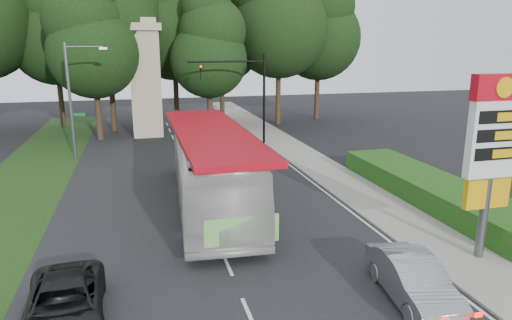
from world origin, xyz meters
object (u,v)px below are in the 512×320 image
object	(u,v)px
streetlight_signs	(73,96)
suv_charcoal	(65,305)
sedan_silver	(413,280)
transit_bus	(211,168)
gas_station_pylon	(493,143)
monument	(145,78)
traffic_signal_mast	(248,86)

from	to	relation	value
streetlight_signs	suv_charcoal	world-z (taller)	streetlight_signs
sedan_silver	suv_charcoal	xyz separation A→B (m)	(-10.29, 1.37, -0.06)
transit_bus	sedan_silver	bearing A→B (deg)	-62.30
streetlight_signs	transit_bus	world-z (taller)	streetlight_signs
sedan_silver	suv_charcoal	world-z (taller)	sedan_silver
suv_charcoal	gas_station_pylon	bearing A→B (deg)	-1.14
gas_station_pylon	streetlight_signs	xyz separation A→B (m)	(-16.19, 20.01, -0.01)
transit_bus	sedan_silver	xyz separation A→B (m)	(4.63, -10.35, -1.21)
streetlight_signs	monument	bearing A→B (deg)	58.03
monument	sedan_silver	bearing A→B (deg)	-76.60
traffic_signal_mast	monument	xyz separation A→B (m)	(-7.68, 6.00, 0.43)
streetlight_signs	suv_charcoal	size ratio (longest dim) A/B	1.71
streetlight_signs	transit_bus	size ratio (longest dim) A/B	0.58
monument	transit_bus	distance (m)	19.98
streetlight_signs	sedan_silver	bearing A→B (deg)	-61.08
gas_station_pylon	monument	bearing A→B (deg)	111.80
gas_station_pylon	transit_bus	world-z (taller)	gas_station_pylon
gas_station_pylon	transit_bus	size ratio (longest dim) A/B	0.50
traffic_signal_mast	transit_bus	distance (m)	14.78
suv_charcoal	monument	bearing A→B (deg)	80.35
traffic_signal_mast	gas_station_pylon	bearing A→B (deg)	-80.91
traffic_signal_mast	streetlight_signs	bearing A→B (deg)	-171.08
gas_station_pylon	sedan_silver	xyz separation A→B (m)	(-4.07, -1.91, -3.73)
gas_station_pylon	streetlight_signs	distance (m)	25.74
suv_charcoal	traffic_signal_mast	bearing A→B (deg)	60.99
monument	sedan_silver	size ratio (longest dim) A/B	2.32
gas_station_pylon	sedan_silver	bearing A→B (deg)	-154.86
transit_bus	sedan_silver	size ratio (longest dim) A/B	3.18
monument	streetlight_signs	bearing A→B (deg)	-121.97
monument	traffic_signal_mast	bearing A→B (deg)	-38.00
transit_bus	suv_charcoal	bearing A→B (deg)	-118.62
traffic_signal_mast	transit_bus	world-z (taller)	traffic_signal_mast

